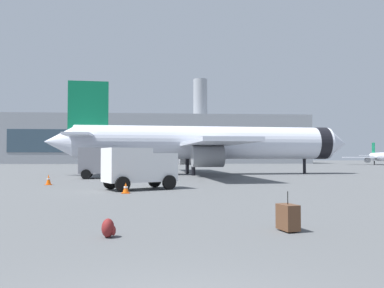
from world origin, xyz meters
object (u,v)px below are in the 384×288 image
Objects in this scene: service_truck at (105,161)px; safety_cone_mid at (126,188)px; rolling_suitcase at (288,217)px; traveller_backpack at (109,228)px; airplane_at_gate at (205,143)px; safety_cone_near at (49,180)px; cargo_van at (139,166)px; airplane_taxiing at (381,157)px.

service_truck is 15.51m from safety_cone_mid.
traveller_backpack is at bearing -174.51° from rolling_suitcase.
safety_cone_mid is at bearing -106.88° from airplane_at_gate.
safety_cone_near is at bearing -108.53° from service_truck.
safety_cone_near is at bearing 147.72° from cargo_van.
airplane_at_gate is 7.41× the size of cargo_van.
safety_cone_near reaches higher than traveller_backpack.
rolling_suitcase is at bearing -69.85° from cargo_van.
airplane_at_gate is 21.02m from cargo_van.
airplane_taxiing is at bearing 51.31° from safety_cone_mid.
safety_cone_mid is 1.25× the size of traveller_backpack.
cargo_van is at bearing -71.84° from service_truck.
safety_cone_mid is 12.56m from rolling_suitcase.
airplane_at_gate is 20.65m from safety_cone_near.
rolling_suitcase is 2.29× the size of traveller_backpack.
rolling_suitcase is at bearing -63.51° from safety_cone_mid.
service_truck is at bearing 109.21° from rolling_suitcase.
safety_cone_near is 21.66m from rolling_suitcase.
rolling_suitcase reaches higher than traveller_backpack.
airplane_taxiing reaches higher than traveller_backpack.
safety_cone_near is at bearing 132.54° from safety_cone_mid.
airplane_at_gate is at bearing 72.54° from cargo_van.
airplane_at_gate reaches higher than safety_cone_near.
rolling_suitcase is 4.85m from traveller_backpack.
airplane_taxiing is at bearing 42.62° from service_truck.
traveller_backpack is (0.23, -14.24, -1.22)m from cargo_van.
safety_cone_near is (-6.84, 4.32, -1.07)m from cargo_van.
service_truck is 8.71m from safety_cone_near.
airplane_taxiing is 32.46× the size of safety_cone_mid.
airplane_taxiing reaches higher than safety_cone_mid.
airplane_taxiing is 89.15m from safety_cone_mid.
rolling_suitcase is (9.15, -26.27, -1.22)m from service_truck.
service_truck is at bearing 103.29° from safety_cone_mid.
safety_cone_near is at bearing -130.01° from airplane_at_gate.
airplane_at_gate is 23.73m from safety_cone_mid.
safety_cone_mid is (3.55, -15.04, -1.31)m from service_truck.
airplane_taxiing reaches higher than service_truck.
airplane_at_gate is 67.91m from airplane_taxiing.
traveller_backpack is (-54.94, -81.27, -1.79)m from airplane_taxiing.
traveller_backpack is at bearing -100.03° from airplane_at_gate.
airplane_at_gate reaches higher than safety_cone_mid.
safety_cone_near is at bearing 123.32° from rolling_suitcase.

